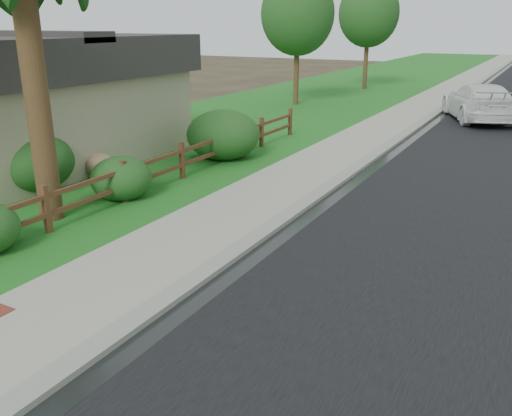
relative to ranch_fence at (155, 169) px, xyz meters
The scene contains 14 objects.
ground 7.37m from the ranch_fence, 60.64° to the right, with size 120.00×120.00×0.00m, color #33251B.
curb 28.88m from the ranch_fence, 82.04° to the left, with size 0.40×90.00×0.12m, color gray.
wet_gutter 28.94m from the ranch_fence, 81.35° to the left, with size 0.50×90.00×0.00m, color black.
sidewalk 28.73m from the ranch_fence, 84.61° to the left, with size 2.20×90.00×0.10m, color gray.
grass_strip 28.62m from the ranch_fence, 88.40° to the left, with size 1.60×90.00×0.06m, color #185418.
lawn_near 28.94m from the ranch_fence, 98.75° to the left, with size 9.00×90.00×0.04m, color #185418.
ranch_fence is the anchor object (origin of this frame).
white_suv 16.96m from the ranch_fence, 69.28° to the left, with size 2.33×5.73×1.66m, color white.
boulder 2.24m from the ranch_fence, behind, with size 1.12×0.84×0.75m, color brown.
shrub_b 3.29m from the ranch_fence, 151.83° to the right, with size 2.26×2.26×1.58m, color #1C3F16.
shrub_c 1.03m from the ranch_fence, 106.89° to the right, with size 1.54×1.54×1.11m, color #1C3F16.
shrub_d 3.92m from the ranch_fence, 94.40° to the left, with size 2.39×2.39×1.63m, color #1C3F16.
tree_near_left 17.21m from the ranch_fence, 101.73° to the left, with size 3.84×3.84×6.81m.
tree_mid_left 25.88m from the ranch_fence, 95.47° to the left, with size 3.91×3.91×7.00m.
Camera 1 is at (5.36, -4.50, 4.27)m, focal length 38.00 mm.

